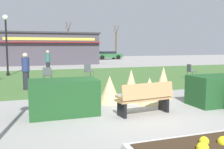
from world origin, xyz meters
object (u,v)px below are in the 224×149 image
Objects in this scene: person_standing at (48,62)px; parked_car_east_slot at (108,55)px; food_kiosk at (50,48)px; cafe_chair_center at (191,70)px; parked_car_center_slot at (70,55)px; person_strolling at (26,71)px; cafe_chair_east at (47,74)px; cafe_chair_west at (88,70)px; lamppost_far at (6,38)px; parked_car_west_slot at (33,56)px; tree_right_bg at (68,43)px; tree_left_bg at (116,44)px; park_bench at (145,98)px.

parked_car_east_slot is at bearing -165.54° from person_standing.
food_kiosk is 16.92m from cafe_chair_center.
person_standing is 18.44m from parked_car_center_slot.
person_strolling is 0.40× the size of parked_car_center_slot.
cafe_chair_west is at bearing 30.44° from cafe_chair_east.
cafe_chair_west is 0.21× the size of parked_car_center_slot.
cafe_chair_center is at bearing -26.49° from lamppost_far.
parked_car_west_slot is at bearing 101.41° from food_kiosk.
lamppost_far is at bearing -108.99° from tree_right_bg.
tree_left_bg is at bearing 66.81° from cafe_chair_west.
person_strolling is 25.09m from parked_car_center_slot.
food_kiosk is 8.93m from parked_car_center_slot.
cafe_chair_west is at bearing -111.07° from parked_car_east_slot.
parked_car_center_slot is at bearing -147.98° from tree_left_bg.
parked_car_center_slot is at bearing 77.70° from cafe_chair_east.
cafe_chair_center is (5.91, -2.15, 0.00)m from cafe_chair_west.
tree_right_bg is at bearing 84.53° from park_bench.
food_kiosk is at bearing -141.53° from person_standing.
person_standing is 20.65m from parked_car_east_slot.
parked_car_center_slot is 5.83m from parked_car_east_slot.
tree_left_bg is at bearing 59.53° from parked_car_east_slot.
cafe_chair_east is 0.21× the size of parked_car_east_slot.
person_standing is 0.29× the size of tree_right_bg.
parked_car_east_slot is at bearing 73.97° from park_bench.
cafe_chair_west is 0.15× the size of tree_right_bg.
park_bench is 0.30× the size of tree_right_bg.
parked_car_west_slot reaches higher than cafe_chair_east.
cafe_chair_east is (2.23, -4.72, -2.03)m from lamppost_far.
lamppost_far is 22.42m from parked_car_east_slot.
park_bench is 0.42× the size of parked_car_center_slot.
person_standing is 17.88m from parked_car_west_slot.
parked_car_west_slot is (-8.66, 23.49, 0.12)m from cafe_chair_center.
parked_car_east_slot is 0.74× the size of tree_right_bg.
parked_car_west_slot is 10.96m from parked_car_east_slot.
parked_car_east_slot is (11.87, 24.35, -0.22)m from person_strolling.
lamppost_far is at bearing 153.51° from cafe_chair_center.
tree_right_bg is at bearing 96.19° from cafe_chair_center.
tree_left_bg is (14.20, 28.62, 1.90)m from cafe_chair_east.
park_bench is 6.46m from person_strolling.
tree_right_bg reaches higher than food_kiosk.
cafe_chair_east is at bearing -95.77° from food_kiosk.
cafe_chair_center is 25.03m from parked_car_west_slot.
cafe_chair_east is at bearing -149.56° from cafe_chair_west.
park_bench is at bearing -95.47° from tree_right_bg.
parked_car_center_slot reaches higher than cafe_chair_center.
cafe_chair_center is (6.29, 6.42, 0.05)m from park_bench.
parked_car_east_slot is (9.32, 8.14, -1.11)m from food_kiosk.
tree_right_bg is at bearing 141.03° from parked_car_east_slot.
park_bench is at bearing -95.29° from parked_car_center_slot.
person_strolling reaches higher than parked_car_center_slot.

